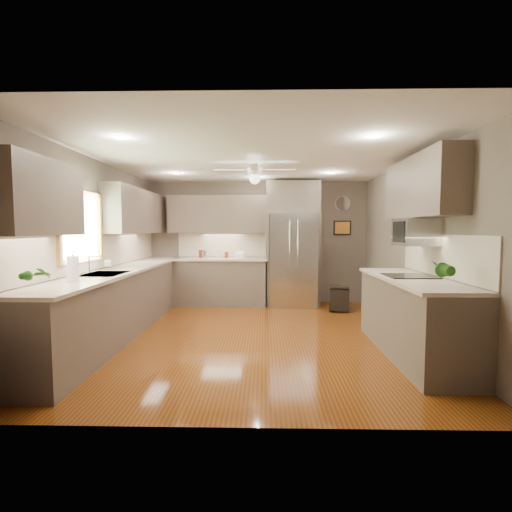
{
  "coord_description": "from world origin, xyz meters",
  "views": [
    {
      "loc": [
        0.14,
        -5.22,
        1.5
      ],
      "look_at": [
        0.01,
        0.6,
        1.1
      ],
      "focal_mm": 26.0,
      "sensor_mm": 36.0,
      "label": 1
    }
  ],
  "objects_px": {
    "paper_towel": "(73,269)",
    "canister_b": "(204,255)",
    "canister_a": "(201,254)",
    "canister_c": "(219,253)",
    "refrigerator": "(292,246)",
    "bowl": "(240,257)",
    "microwave": "(415,232)",
    "potted_plant_left": "(37,274)",
    "soap_bottle": "(109,263)",
    "canister_d": "(226,255)",
    "potted_plant_right": "(441,269)",
    "stool": "(339,298)"
  },
  "relations": [
    {
      "from": "paper_towel",
      "to": "canister_b",
      "type": "bearing_deg",
      "value": 75.94
    },
    {
      "from": "canister_a",
      "to": "canister_b",
      "type": "bearing_deg",
      "value": -41.88
    },
    {
      "from": "canister_c",
      "to": "refrigerator",
      "type": "bearing_deg",
      "value": -3.47
    },
    {
      "from": "bowl",
      "to": "microwave",
      "type": "bearing_deg",
      "value": -48.95
    },
    {
      "from": "potted_plant_left",
      "to": "canister_a",
      "type": "bearing_deg",
      "value": 78.69
    },
    {
      "from": "soap_bottle",
      "to": "bowl",
      "type": "distance_m",
      "value": 2.78
    },
    {
      "from": "bowl",
      "to": "potted_plant_left",
      "type": "bearing_deg",
      "value": -111.86
    },
    {
      "from": "canister_b",
      "to": "canister_c",
      "type": "xyz_separation_m",
      "value": [
        0.29,
        0.06,
        0.02
      ]
    },
    {
      "from": "refrigerator",
      "to": "microwave",
      "type": "height_order",
      "value": "refrigerator"
    },
    {
      "from": "canister_d",
      "to": "paper_towel",
      "type": "relative_size",
      "value": 0.4
    },
    {
      "from": "potted_plant_right",
      "to": "refrigerator",
      "type": "xyz_separation_m",
      "value": [
        -1.21,
        3.65,
        0.08
      ]
    },
    {
      "from": "microwave",
      "to": "potted_plant_left",
      "type": "bearing_deg",
      "value": -161.77
    },
    {
      "from": "potted_plant_right",
      "to": "potted_plant_left",
      "type": "bearing_deg",
      "value": -174.51
    },
    {
      "from": "microwave",
      "to": "paper_towel",
      "type": "xyz_separation_m",
      "value": [
        -3.96,
        -0.72,
        -0.4
      ]
    },
    {
      "from": "potted_plant_right",
      "to": "paper_towel",
      "type": "distance_m",
      "value": 3.85
    },
    {
      "from": "canister_a",
      "to": "canister_c",
      "type": "distance_m",
      "value": 0.36
    },
    {
      "from": "canister_b",
      "to": "refrigerator",
      "type": "relative_size",
      "value": 0.06
    },
    {
      "from": "refrigerator",
      "to": "microwave",
      "type": "xyz_separation_m",
      "value": [
        1.33,
        -2.71,
        0.29
      ]
    },
    {
      "from": "soap_bottle",
      "to": "refrigerator",
      "type": "bearing_deg",
      "value": 37.61
    },
    {
      "from": "bowl",
      "to": "stool",
      "type": "xyz_separation_m",
      "value": [
        1.88,
        -0.55,
        -0.73
      ]
    },
    {
      "from": "microwave",
      "to": "stool",
      "type": "distance_m",
      "value": 2.55
    },
    {
      "from": "soap_bottle",
      "to": "stool",
      "type": "relative_size",
      "value": 0.43
    },
    {
      "from": "canister_d",
      "to": "potted_plant_left",
      "type": "relative_size",
      "value": 0.4
    },
    {
      "from": "refrigerator",
      "to": "paper_towel",
      "type": "height_order",
      "value": "refrigerator"
    },
    {
      "from": "potted_plant_right",
      "to": "paper_towel",
      "type": "height_order",
      "value": "potted_plant_right"
    },
    {
      "from": "bowl",
      "to": "paper_towel",
      "type": "xyz_separation_m",
      "value": [
        -1.59,
        -3.44,
        0.11
      ]
    },
    {
      "from": "microwave",
      "to": "soap_bottle",
      "type": "bearing_deg",
      "value": 172.23
    },
    {
      "from": "canister_a",
      "to": "soap_bottle",
      "type": "height_order",
      "value": "soap_bottle"
    },
    {
      "from": "canister_c",
      "to": "stool",
      "type": "height_order",
      "value": "canister_c"
    },
    {
      "from": "refrigerator",
      "to": "soap_bottle",
      "type": "bearing_deg",
      "value": -142.39
    },
    {
      "from": "paper_towel",
      "to": "potted_plant_right",
      "type": "bearing_deg",
      "value": -3.28
    },
    {
      "from": "canister_a",
      "to": "potted_plant_right",
      "type": "height_order",
      "value": "potted_plant_right"
    },
    {
      "from": "canister_a",
      "to": "potted_plant_right",
      "type": "distance_m",
      "value": 4.83
    },
    {
      "from": "potted_plant_left",
      "to": "paper_towel",
      "type": "bearing_deg",
      "value": 87.11
    },
    {
      "from": "soap_bottle",
      "to": "canister_d",
      "type": "bearing_deg",
      "value": 56.88
    },
    {
      "from": "canister_d",
      "to": "stool",
      "type": "height_order",
      "value": "canister_d"
    },
    {
      "from": "canister_a",
      "to": "paper_towel",
      "type": "distance_m",
      "value": 3.61
    },
    {
      "from": "potted_plant_right",
      "to": "canister_c",
      "type": "bearing_deg",
      "value": 125.69
    },
    {
      "from": "canister_d",
      "to": "paper_towel",
      "type": "height_order",
      "value": "paper_towel"
    },
    {
      "from": "bowl",
      "to": "stool",
      "type": "bearing_deg",
      "value": -16.35
    },
    {
      "from": "canister_a",
      "to": "potted_plant_right",
      "type": "xyz_separation_m",
      "value": [
        3.05,
        -3.74,
        0.09
      ]
    },
    {
      "from": "canister_d",
      "to": "microwave",
      "type": "bearing_deg",
      "value": -46.56
    },
    {
      "from": "canister_b",
      "to": "stool",
      "type": "height_order",
      "value": "canister_b"
    },
    {
      "from": "potted_plant_left",
      "to": "potted_plant_right",
      "type": "relative_size",
      "value": 0.89
    },
    {
      "from": "potted_plant_right",
      "to": "canister_d",
      "type": "bearing_deg",
      "value": 124.12
    },
    {
      "from": "microwave",
      "to": "stool",
      "type": "height_order",
      "value": "microwave"
    },
    {
      "from": "potted_plant_right",
      "to": "microwave",
      "type": "bearing_deg",
      "value": 82.98
    },
    {
      "from": "potted_plant_left",
      "to": "paper_towel",
      "type": "xyz_separation_m",
      "value": [
        0.03,
        0.59,
        -0.01
      ]
    },
    {
      "from": "potted_plant_left",
      "to": "paper_towel",
      "type": "relative_size",
      "value": 1.01
    },
    {
      "from": "canister_d",
      "to": "paper_towel",
      "type": "xyz_separation_m",
      "value": [
        -1.31,
        -3.52,
        0.08
      ]
    }
  ]
}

